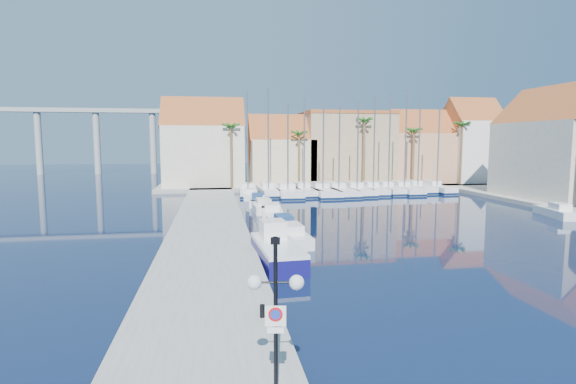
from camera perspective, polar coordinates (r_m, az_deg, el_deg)
name	(u,v)px	position (r m, az deg, el deg)	size (l,w,h in m)	color
ground	(369,271)	(26.02, 10.22, -9.79)	(260.00, 260.00, 0.00)	black
quay_west	(209,226)	(37.67, -10.01, -4.34)	(6.00, 77.00, 0.50)	gray
shore_north	(328,184)	(74.19, 5.10, 1.01)	(54.00, 16.00, 0.50)	gray
lamp_post	(276,294)	(11.78, -1.59, -12.79)	(1.46, 0.57, 4.34)	black
bollard	(262,311)	(17.85, -3.28, -14.85)	(0.20, 0.20, 0.49)	black
fishing_boat	(277,249)	(27.17, -1.45, -7.29)	(2.64, 6.82, 2.34)	#110F57
motorboat_west_0	(289,234)	(32.70, 0.12, -5.42)	(2.46, 6.74, 1.40)	white
motorboat_west_1	(283,225)	(36.49, -0.69, -4.17)	(2.04, 5.75, 1.40)	white
motorboat_west_2	(272,212)	(42.94, -2.07, -2.57)	(2.47, 6.21, 1.40)	white
motorboat_west_3	(263,206)	(46.69, -3.22, -1.85)	(2.07, 6.24, 1.40)	white
motorboat_west_4	(257,201)	(51.33, -3.94, -1.10)	(2.22, 5.60, 1.40)	white
motorboat_west_5	(251,195)	(56.87, -4.75, -0.37)	(2.12, 5.18, 1.40)	white
motorboat_east_1	(557,212)	(50.32, 30.97, -2.16)	(2.77, 5.70, 1.40)	white
sailboat_0	(248,191)	(60.81, -5.11, 0.19)	(2.66, 8.57, 13.61)	white
sailboat_1	(268,190)	(60.93, -2.57, 0.22)	(2.63, 8.77, 14.24)	white
sailboat_2	(287,191)	(60.36, -0.10, 0.10)	(3.39, 11.54, 12.14)	white
sailboat_3	(303,190)	(61.32, 1.91, 0.23)	(3.41, 9.90, 13.10)	white
sailboat_4	(322,191)	(61.26, 4.30, 0.17)	(3.14, 11.65, 11.66)	white
sailboat_5	(337,190)	(61.99, 6.26, 0.23)	(3.62, 11.46, 12.07)	white
sailboat_6	(356,190)	(62.71, 8.58, 0.28)	(2.94, 10.18, 12.38)	white
sailboat_7	(372,189)	(63.73, 10.63, 0.37)	(2.96, 9.29, 13.41)	white
sailboat_8	(387,188)	(64.80, 12.44, 0.44)	(2.73, 8.80, 13.91)	white
sailboat_9	(403,188)	(65.47, 14.35, 0.44)	(2.71, 9.62, 14.21)	white
sailboat_10	(416,187)	(67.30, 15.95, 0.57)	(2.75, 8.40, 13.26)	white
sailboat_11	(435,188)	(67.66, 18.17, 0.50)	(2.71, 8.32, 11.98)	white
building_0	(204,146)	(70.53, -10.66, 5.75)	(12.30, 9.00, 13.50)	beige
building_1	(281,154)	(71.31, -0.92, 4.88)	(10.30, 8.00, 11.00)	#C9B28E
building_2	(346,147)	(74.68, 7.39, 5.64)	(14.20, 10.20, 11.50)	#9B825F
building_3	(417,150)	(78.08, 16.09, 5.18)	(10.30, 8.00, 12.00)	tan
building_4	(471,143)	(81.47, 22.18, 5.78)	(8.30, 8.00, 14.00)	white
building_6	(559,147)	(62.43, 31.18, 4.86)	(9.00, 14.30, 13.50)	beige
palm_0	(231,129)	(65.58, -7.27, 8.00)	(2.60, 2.60, 10.15)	brown
palm_1	(299,135)	(66.70, 1.43, 7.21)	(2.60, 2.60, 9.15)	brown
palm_2	(364,123)	(69.32, 9.68, 8.65)	(2.60, 2.60, 11.15)	brown
palm_3	(414,132)	(72.28, 15.71, 7.29)	(2.60, 2.60, 9.65)	brown
palm_4	(462,127)	(76.02, 21.25, 7.75)	(2.60, 2.60, 10.65)	brown
viaduct	(72,128)	(109.89, -25.76, 7.38)	(48.00, 2.20, 14.45)	#9E9E99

